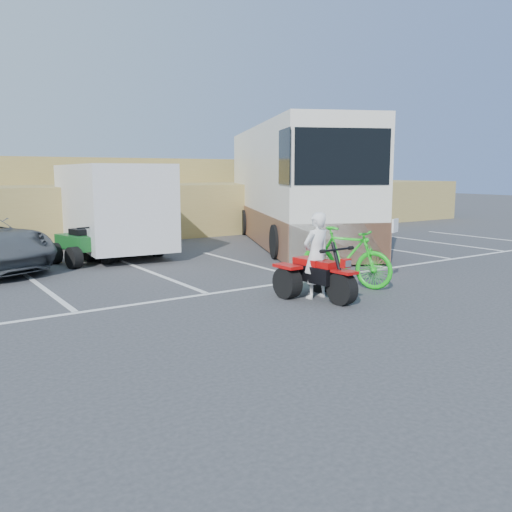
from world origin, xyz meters
TOP-DOWN VIEW (x-y plane):
  - ground at (0.00, 0.00)m, footprint 100.00×100.00m
  - parking_stripes at (0.87, 4.07)m, footprint 28.00×5.16m
  - grass_embankment at (0.00, 15.48)m, footprint 40.00×8.50m
  - red_trike_atv at (1.63, 0.75)m, footprint 1.33×1.73m
  - rider at (1.62, 0.90)m, footprint 0.65×0.44m
  - green_dirt_bike at (2.90, 1.41)m, footprint 1.37×2.25m
  - cargo_trailer at (0.37, 9.24)m, footprint 2.83×6.01m
  - rv_motorhome at (6.75, 8.27)m, footprint 7.21×11.30m
  - quad_atv_green at (-1.08, 7.64)m, footprint 1.56×1.88m

SIDE VIEW (x-z plane):
  - ground at x=0.00m, z-range 0.00..0.00m
  - red_trike_atv at x=1.63m, z-range -0.54..0.54m
  - quad_atv_green at x=-1.08m, z-range -0.54..0.54m
  - parking_stripes at x=0.87m, z-range 0.00..0.01m
  - green_dirt_bike at x=2.90m, z-range 0.00..1.31m
  - rider at x=1.62m, z-range 0.00..1.73m
  - grass_embankment at x=0.00m, z-range -0.13..2.97m
  - cargo_trailer at x=0.37m, z-range 0.11..2.83m
  - rv_motorhome at x=6.75m, z-range -0.26..3.74m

